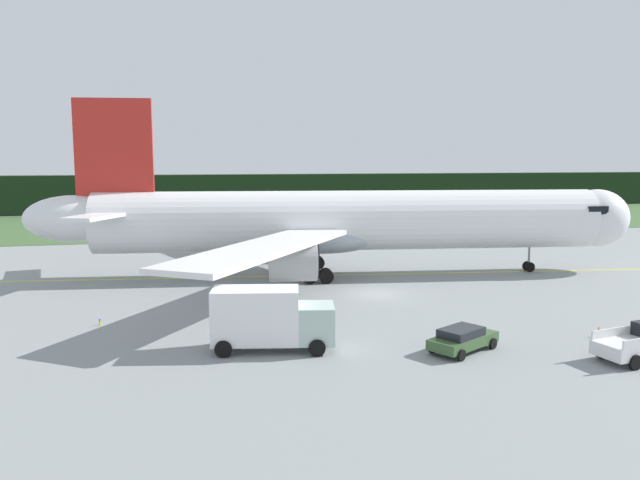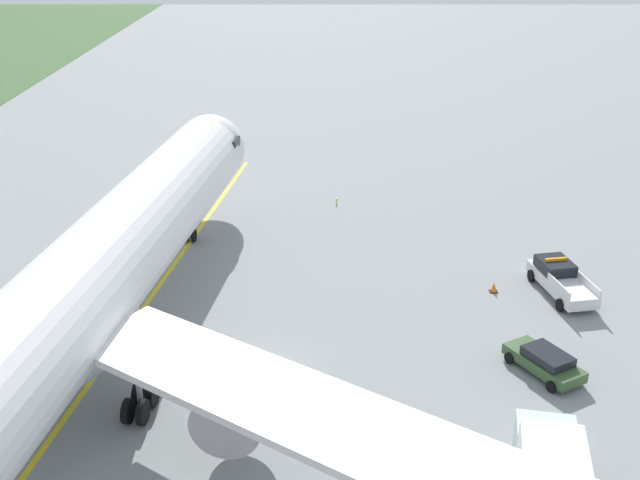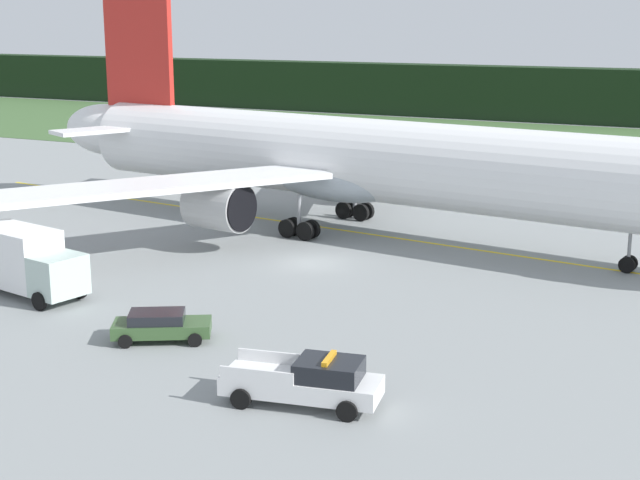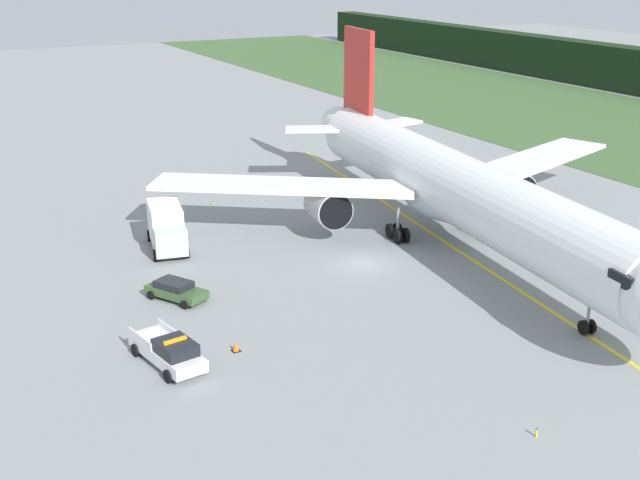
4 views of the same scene
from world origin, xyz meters
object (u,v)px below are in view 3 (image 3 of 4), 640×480
(catering_truck, at_px, (27,261))
(apron_cone, at_px, (354,361))
(airliner, at_px, (361,161))
(staff_car, at_px, (161,325))
(ops_pickup_truck, at_px, (308,381))

(catering_truck, relative_size, apron_cone, 10.89)
(airliner, distance_m, apron_cone, 24.31)
(staff_car, bearing_deg, apron_cone, 4.18)
(catering_truck, relative_size, staff_car, 1.51)
(airliner, relative_size, staff_car, 11.76)
(ops_pickup_truck, xyz_separation_m, apron_cone, (0.07, 3.97, -0.60))
(airliner, xyz_separation_m, apron_cone, (9.28, -22.02, -4.43))
(ops_pickup_truck, bearing_deg, apron_cone, 88.92)
(staff_car, height_order, apron_cone, staff_car)
(airliner, xyz_separation_m, ops_pickup_truck, (9.20, -25.99, -3.83))
(catering_truck, bearing_deg, staff_car, -14.81)
(airliner, relative_size, apron_cone, 84.92)
(catering_truck, distance_m, staff_car, 10.39)
(airliner, bearing_deg, catering_truck, -115.61)
(ops_pickup_truck, xyz_separation_m, catering_truck, (-18.80, 5.96, 0.87))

